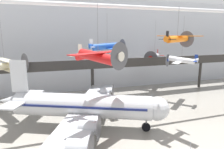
# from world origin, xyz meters

# --- Properties ---
(hangar_back_wall) EXTENTS (140.00, 3.00, 23.25)m
(hangar_back_wall) POSITION_xyz_m (0.00, 34.43, 11.62)
(hangar_back_wall) COLOR silver
(hangar_back_wall) RESTS_ON ground
(mezzanine_walkway) EXTENTS (110.00, 3.20, 9.07)m
(mezzanine_walkway) POSITION_xyz_m (0.00, 25.87, 7.44)
(mezzanine_walkway) COLOR #2D2B28
(mezzanine_walkway) RESTS_ON ground
(ceiling_truss_beam) EXTENTS (120.00, 0.60, 0.60)m
(ceiling_truss_beam) POSITION_xyz_m (0.00, 12.44, 18.41)
(ceiling_truss_beam) COLOR silver
(airliner_silver_main) EXTENTS (25.08, 29.46, 10.50)m
(airliner_silver_main) POSITION_xyz_m (-4.99, 12.05, 3.62)
(airliner_silver_main) COLOR silver
(airliner_silver_main) RESTS_ON ground
(suspended_plane_white_twin) EXTENTS (6.88, 6.57, 10.52)m
(suspended_plane_white_twin) POSITION_xyz_m (17.09, 17.96, 9.05)
(suspended_plane_white_twin) COLOR silver
(suspended_plane_orange_highwing) EXTENTS (5.73, 6.62, 5.69)m
(suspended_plane_orange_highwing) POSITION_xyz_m (8.11, 7.49, 13.74)
(suspended_plane_orange_highwing) COLOR orange
(suspended_plane_cream_biplane) EXTENTS (8.27, 9.35, 10.57)m
(suspended_plane_cream_biplane) POSITION_xyz_m (-16.89, 22.74, 8.71)
(suspended_plane_cream_biplane) COLOR beige
(suspended_plane_silver_racer) EXTENTS (8.26, 8.22, 11.02)m
(suspended_plane_silver_racer) POSITION_xyz_m (16.86, 28.64, 8.69)
(suspended_plane_silver_racer) COLOR silver
(suspended_plane_red_highwing) EXTENTS (8.65, 7.87, 7.89)m
(suspended_plane_red_highwing) POSITION_xyz_m (-3.41, 7.74, 11.54)
(suspended_plane_red_highwing) COLOR red
(suspended_plane_blue_trainer) EXTENTS (6.98, 8.57, 7.65)m
(suspended_plane_blue_trainer) POSITION_xyz_m (1.19, 19.03, 12.11)
(suspended_plane_blue_trainer) COLOR #1E4CAD
(stanchion_barrier) EXTENTS (0.36, 0.36, 1.08)m
(stanchion_barrier) POSITION_xyz_m (6.98, 1.80, 0.33)
(stanchion_barrier) COLOR #B2B5BA
(stanchion_barrier) RESTS_ON ground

